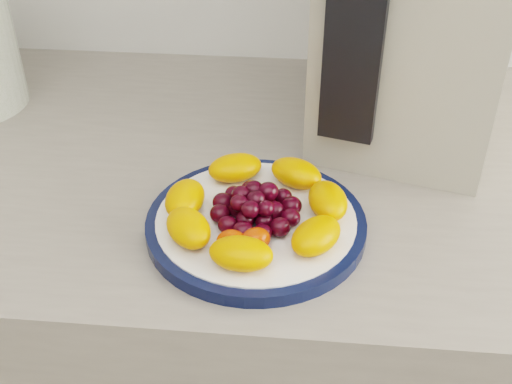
{
  "coord_description": "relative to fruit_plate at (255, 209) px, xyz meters",
  "views": [
    {
      "loc": [
        0.13,
        0.51,
        1.33
      ],
      "look_at": [
        0.08,
        1.05,
        0.95
      ],
      "focal_mm": 45.0,
      "sensor_mm": 36.0,
      "label": 1
    }
  ],
  "objects": [
    {
      "name": "counter",
      "position": [
        -0.08,
        0.16,
        -0.48
      ],
      "size": [
        3.5,
        0.6,
        0.9
      ],
      "primitive_type": "cube",
      "color": "gray",
      "rests_on": "floor"
    },
    {
      "name": "appliance_panel",
      "position": [
        0.09,
        0.12,
        0.16
      ],
      "size": [
        0.07,
        0.04,
        0.27
      ],
      "primitive_type": "cube",
      "rotation": [
        0.0,
        0.0,
        -0.26
      ],
      "color": "black",
      "rests_on": "appliance_body"
    },
    {
      "name": "plate_face",
      "position": [
        0.0,
        0.0,
        -0.02
      ],
      "size": [
        0.21,
        0.21,
        0.02
      ],
      "primitive_type": "cylinder",
      "color": "white",
      "rests_on": "counter"
    },
    {
      "name": "plate_rim",
      "position": [
        0.0,
        0.0,
        -0.02
      ],
      "size": [
        0.23,
        0.23,
        0.01
      ],
      "primitive_type": "cylinder",
      "color": "black",
      "rests_on": "counter"
    },
    {
      "name": "fruit_plate",
      "position": [
        0.0,
        0.0,
        0.0
      ],
      "size": [
        0.2,
        0.2,
        0.03
      ],
      "color": "orange",
      "rests_on": "plate_face"
    }
  ]
}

